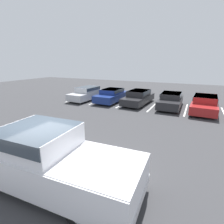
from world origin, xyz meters
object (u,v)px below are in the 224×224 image
parked_sedan_d (171,100)px  parked_sedan_e (205,103)px  parked_sedan_b (112,95)px  parked_sedan_a (87,93)px  pickup_truck (48,159)px  parked_sedan_c (138,97)px

parked_sedan_d → parked_sedan_e: (2.59, -0.21, 0.01)m
parked_sedan_b → parked_sedan_d: 5.53m
parked_sedan_a → parked_sedan_e: (10.80, 0.18, -0.02)m
parked_sedan_b → parked_sedan_e: (8.12, -0.04, 0.01)m
pickup_truck → parked_sedan_d: pickup_truck is taller
pickup_truck → parked_sedan_b: bearing=104.0°
parked_sedan_b → parked_sedan_c: bearing=95.1°
parked_sedan_e → parked_sedan_c: bearing=-89.2°
parked_sedan_c → parked_sedan_e: 5.46m
parked_sedan_a → parked_sedan_d: bearing=95.4°
parked_sedan_b → parked_sedan_d: parked_sedan_d is taller
parked_sedan_a → parked_sedan_d: size_ratio=1.06×
pickup_truck → parked_sedan_d: 12.11m
parked_sedan_c → parked_sedan_d: bearing=92.7°
pickup_truck → parked_sedan_b: 12.31m
pickup_truck → parked_sedan_d: size_ratio=1.36×
parked_sedan_a → parked_sedan_d: parked_sedan_a is taller
parked_sedan_a → parked_sedan_d: 8.23m
pickup_truck → parked_sedan_a: size_ratio=1.28×
parked_sedan_d → parked_sedan_e: bearing=84.5°
pickup_truck → parked_sedan_a: (-6.25, 11.55, -0.26)m
parked_sedan_d → pickup_truck: bearing=-10.2°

